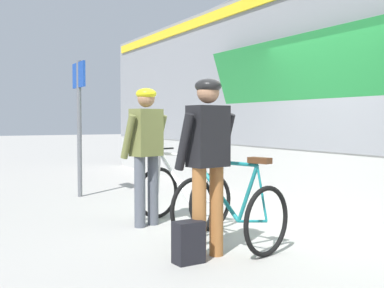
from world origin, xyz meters
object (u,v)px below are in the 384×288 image
at_px(cyclist_near_in_olive, 146,144).
at_px(water_bottle_near_the_bikes, 192,204).
at_px(backpack_on_platform, 189,242).
at_px(platform_sign_post, 79,105).
at_px(cyclist_far_in_dark, 208,151).
at_px(bicycle_far_teal, 228,210).
at_px(bicycle_near_white, 183,194).

distance_m(cyclist_near_in_olive, water_bottle_near_the_bikes, 1.53).
relative_size(backpack_on_platform, water_bottle_near_the_bikes, 1.84).
height_order(cyclist_near_in_olive, platform_sign_post, platform_sign_post).
xyz_separation_m(cyclist_near_in_olive, water_bottle_near_the_bikes, (1.01, 0.65, -0.95)).
relative_size(cyclist_near_in_olive, cyclist_far_in_dark, 1.00).
xyz_separation_m(cyclist_near_in_olive, backpack_on_platform, (-0.29, -1.71, -0.85)).
bearing_deg(water_bottle_near_the_bikes, cyclist_far_in_dark, -114.60).
bearing_deg(platform_sign_post, cyclist_far_in_dark, -89.07).
xyz_separation_m(cyclist_near_in_olive, cyclist_far_in_dark, (-0.03, -1.62, 0.00)).
bearing_deg(bicycle_far_teal, platform_sign_post, 96.13).
relative_size(cyclist_near_in_olive, platform_sign_post, 0.73).
relative_size(bicycle_near_white, backpack_on_platform, 3.04).
bearing_deg(platform_sign_post, water_bottle_near_the_bikes, -62.67).
height_order(cyclist_far_in_dark, bicycle_far_teal, cyclist_far_in_dark).
bearing_deg(cyclist_far_in_dark, cyclist_near_in_olive, 89.01).
height_order(cyclist_near_in_olive, bicycle_near_white, cyclist_near_in_olive).
bearing_deg(bicycle_far_teal, water_bottle_near_the_bikes, 72.11).
bearing_deg(backpack_on_platform, cyclist_far_in_dark, 14.35).
bearing_deg(cyclist_far_in_dark, water_bottle_near_the_bikes, 65.40).
relative_size(cyclist_near_in_olive, bicycle_far_teal, 1.43).
distance_m(bicycle_far_teal, backpack_on_platform, 0.74).
bearing_deg(platform_sign_post, bicycle_near_white, -79.15).
bearing_deg(cyclist_far_in_dark, platform_sign_post, 90.93).
bearing_deg(cyclist_near_in_olive, water_bottle_near_the_bikes, 32.62).
xyz_separation_m(bicycle_near_white, bicycle_far_teal, (-0.11, -1.27, 0.00)).
xyz_separation_m(cyclist_near_in_olive, platform_sign_post, (-0.10, 2.79, 0.57)).
relative_size(backpack_on_platform, platform_sign_post, 0.17).
bearing_deg(backpack_on_platform, cyclist_near_in_olive, 76.33).
distance_m(bicycle_far_teal, platform_sign_post, 4.39).
distance_m(bicycle_near_white, platform_sign_post, 3.22).
bearing_deg(bicycle_far_teal, cyclist_near_in_olive, 104.09).
xyz_separation_m(bicycle_far_teal, platform_sign_post, (-0.45, 4.19, 1.22)).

